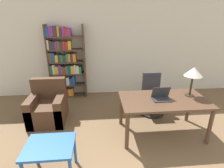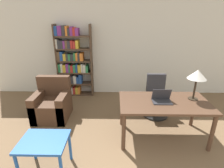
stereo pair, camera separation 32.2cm
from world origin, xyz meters
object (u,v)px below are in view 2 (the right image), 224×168
object	(u,v)px
laptop	(162,99)
armchair	(52,105)
office_chair	(156,98)
bookshelf	(72,63)
desk	(164,106)
table_lamp	(197,75)
side_table_blue	(44,145)

from	to	relation	value
laptop	armchair	size ratio (longest dim) A/B	0.37
office_chair	bookshelf	size ratio (longest dim) A/B	0.48
desk	bookshelf	size ratio (longest dim) A/B	0.80
table_lamp	desk	bearing A→B (deg)	-168.98
desk	laptop	distance (m)	0.15
office_chair	side_table_blue	world-z (taller)	office_chair
laptop	table_lamp	xyz separation A→B (m)	(0.60, 0.11, 0.41)
laptop	side_table_blue	world-z (taller)	laptop
office_chair	laptop	bearing A→B (deg)	-97.55
desk	office_chair	xyz separation A→B (m)	(0.06, 0.84, -0.24)
table_lamp	bookshelf	xyz separation A→B (m)	(-2.64, 1.81, -0.25)
desk	laptop	bearing A→B (deg)	-178.38
table_lamp	side_table_blue	distance (m)	2.71
desk	table_lamp	bearing A→B (deg)	11.02
desk	laptop	world-z (taller)	laptop
side_table_blue	office_chair	bearing A→B (deg)	41.01
laptop	bookshelf	bearing A→B (deg)	136.69
table_lamp	bookshelf	size ratio (longest dim) A/B	0.28
laptop	table_lamp	distance (m)	0.73
office_chair	side_table_blue	bearing A→B (deg)	-138.99
side_table_blue	bookshelf	distance (m)	2.82
side_table_blue	desk	bearing A→B (deg)	24.27
side_table_blue	armchair	bearing A→B (deg)	105.38
laptop	office_chair	xyz separation A→B (m)	(0.11, 0.84, -0.39)
bookshelf	laptop	bearing A→B (deg)	-43.31
office_chair	armchair	xyz separation A→B (m)	(-2.35, -0.17, -0.11)
desk	side_table_blue	world-z (taller)	desk
desk	armchair	xyz separation A→B (m)	(-2.29, 0.67, -0.35)
table_lamp	laptop	bearing A→B (deg)	-169.78
desk	side_table_blue	distance (m)	2.07
laptop	office_chair	world-z (taller)	laptop
table_lamp	side_table_blue	bearing A→B (deg)	-158.55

